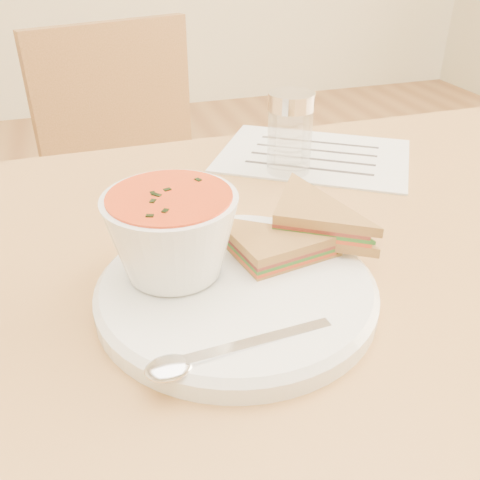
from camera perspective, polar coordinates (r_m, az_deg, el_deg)
name	(u,v)px	position (r m, az deg, el deg)	size (l,w,h in m)	color
dining_table	(297,462)	(0.85, 6.11, -22.49)	(1.00, 0.70, 0.75)	brown
chair_far	(160,227)	(1.27, -8.58, 1.37)	(0.38, 0.38, 0.86)	brown
plate	(236,291)	(0.50, -0.38, -5.49)	(0.26, 0.26, 0.02)	white
soup_bowl	(172,239)	(0.48, -7.22, 0.15)	(0.12, 0.12, 0.08)	white
sandwich_half_a	(257,274)	(0.48, 1.88, -3.67)	(0.10, 0.10, 0.03)	#A8763B
sandwich_half_b	(272,230)	(0.52, 3.43, 1.11)	(0.10, 0.10, 0.03)	#A8763B
spoon	(237,349)	(0.42, -0.37, -11.50)	(0.18, 0.04, 0.01)	silver
paper_menu	(314,155)	(0.81, 7.88, 8.92)	(0.27, 0.20, 0.00)	white
condiment_shaker	(290,134)	(0.73, 5.33, 11.19)	(0.06, 0.06, 0.11)	silver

